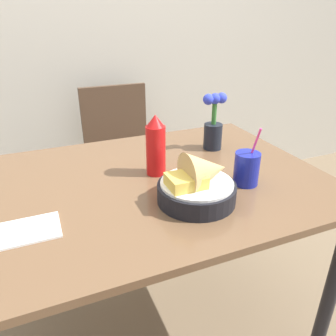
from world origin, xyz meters
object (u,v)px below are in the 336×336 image
at_px(ketchup_bottle, 156,146).
at_px(food_basket, 199,184).
at_px(drink_cup, 246,169).
at_px(flower_vase, 213,126).
at_px(chair_far_window, 120,146).

bearing_deg(ketchup_bottle, food_basket, -76.78).
bearing_deg(food_basket, drink_cup, 11.07).
height_order(food_basket, flower_vase, flower_vase).
relative_size(chair_far_window, ketchup_bottle, 3.97).
distance_m(drink_cup, flower_vase, 0.33).
height_order(food_basket, drink_cup, drink_cup).
xyz_separation_m(chair_far_window, ketchup_bottle, (-0.08, -0.86, 0.32)).
distance_m(chair_far_window, drink_cup, 1.09).
xyz_separation_m(ketchup_bottle, flower_vase, (0.30, 0.13, -0.00)).
relative_size(food_basket, ketchup_bottle, 1.10).
bearing_deg(food_basket, ketchup_bottle, 103.22).
relative_size(food_basket, drink_cup, 1.17).
distance_m(chair_far_window, flower_vase, 0.82).
height_order(chair_far_window, drink_cup, drink_cup).
bearing_deg(food_basket, chair_far_window, 88.41).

